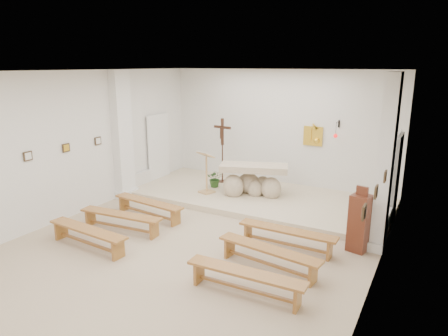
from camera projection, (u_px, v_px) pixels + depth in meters
The scene contains 29 objects.
ground at pixel (185, 250), 8.03m from camera, with size 7.00×10.00×0.00m, color tan.
wall_left at pixel (58, 148), 9.23m from camera, with size 0.02×10.00×3.50m, color silver.
wall_right at pixel (376, 194), 5.96m from camera, with size 0.02×10.00×3.50m, color silver.
wall_back at pixel (279, 130), 11.82m from camera, with size 7.00×0.02×3.50m, color silver.
ceiling at pixel (180, 72), 7.15m from camera, with size 7.00×10.00×0.02m, color silver.
sanctuary_platform at pixel (257, 197), 10.98m from camera, with size 6.98×3.00×0.15m, color beige.
pilaster_left at pixel (122, 135), 10.86m from camera, with size 0.26×0.55×3.50m, color white.
pilaster_right at pixel (386, 164), 7.71m from camera, with size 0.26×0.55×3.50m, color white.
gold_wall_relief at pixel (313, 136), 11.33m from camera, with size 0.55×0.04×0.55m, color gold.
sanctuary_lamp at pixel (336, 134), 10.75m from camera, with size 0.11×0.36×0.44m.
station_frame_left_front at pixel (28, 156), 8.55m from camera, with size 0.03×0.20×0.20m, color #3A2A19.
station_frame_left_mid at pixel (66, 148), 9.39m from camera, with size 0.03×0.20×0.20m, color #3A2A19.
station_frame_left_rear at pixel (98, 141), 10.24m from camera, with size 0.03×0.20×0.20m, color #3A2A19.
station_frame_right_front at pixel (364, 212), 5.30m from camera, with size 0.03×0.20×0.20m, color #3A2A19.
station_frame_right_mid at pixel (376, 192), 6.15m from camera, with size 0.03×0.20×0.20m, color #3A2A19.
station_frame_right_rear at pixel (385, 176), 6.99m from camera, with size 0.03×0.20×0.20m, color #3A2A19.
radiator_left at pixel (141, 181), 11.86m from camera, with size 0.10×0.85×0.52m, color silver.
radiator_right at pixel (386, 224), 8.65m from camera, with size 0.10×0.85×0.52m, color silver.
altar at pixel (253, 182), 10.89m from camera, with size 1.94×1.27×0.93m.
lectern at pixel (206, 172), 11.01m from camera, with size 0.50×0.45×1.20m.
crucifix_stand at pixel (222, 146), 11.91m from camera, with size 0.59×0.25×1.94m.
potted_plant at pixel (215, 178), 11.62m from camera, with size 0.46×0.40×0.52m, color #284F1F.
donation_pedestal at pixel (359, 223), 7.88m from camera, with size 0.43×0.43×1.34m.
bench_left_front at pixel (148, 205), 9.66m from camera, with size 2.03×0.52×0.42m.
bench_right_front at pixel (287, 234), 8.01m from camera, with size 2.01×0.33×0.42m.
bench_left_second at pixel (121, 218), 8.86m from camera, with size 2.03×0.51×0.42m.
bench_right_second at pixel (269, 253), 7.20m from camera, with size 2.03×0.58×0.42m.
bench_left_third at pixel (88, 233), 8.05m from camera, with size 2.02×0.45×0.42m.
bench_right_third at pixel (246, 277), 6.39m from camera, with size 2.02×0.38×0.42m.
Camera 1 is at (4.24, -6.06, 3.62)m, focal length 32.00 mm.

